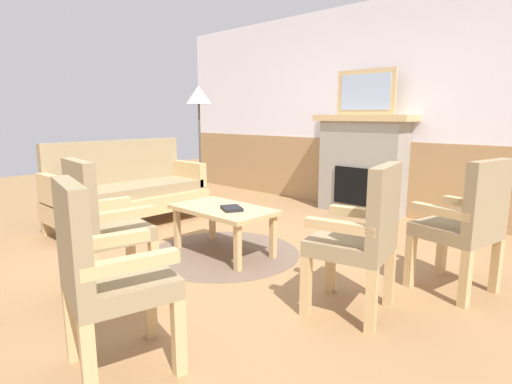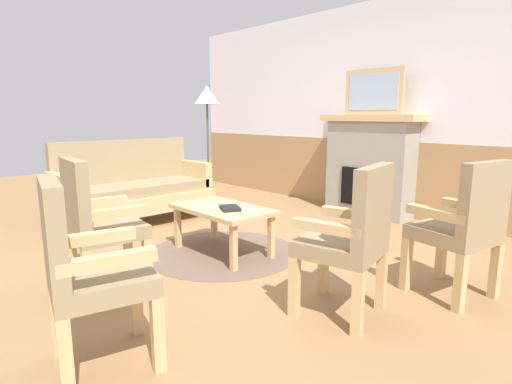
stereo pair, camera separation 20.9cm
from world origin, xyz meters
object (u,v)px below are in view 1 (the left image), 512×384
couch (128,191)px  floor_lamp_by_couch (199,102)px  book_on_table (232,208)px  armchair_front_center (101,222)px  coffee_table (223,213)px  armchair_by_window_left (466,221)px  fireplace (362,164)px  framed_picture (366,92)px  armchair_front_left (104,270)px  armchair_near_fireplace (362,233)px

couch → floor_lamp_by_couch: bearing=102.7°
book_on_table → armchair_front_center: bearing=-93.9°
coffee_table → armchair_front_center: armchair_front_center is taller
armchair_by_window_left → armchair_front_center: same height
couch → armchair_by_window_left: size_ratio=1.84×
fireplace → framed_picture: framed_picture is taller
coffee_table → book_on_table: bearing=-7.7°
framed_picture → armchair_front_left: 4.15m
armchair_front_center → floor_lamp_by_couch: (-1.93, 2.43, 0.91)m
armchair_by_window_left → armchair_front_left: 2.41m
armchair_front_center → armchair_front_left: bearing=-25.1°
couch → floor_lamp_by_couch: size_ratio=1.07×
armchair_by_window_left → armchair_front_center: bearing=-135.5°
couch → armchair_front_center: size_ratio=1.84×
fireplace → armchair_by_window_left: bearing=-43.8°
couch → armchair_near_fireplace: 3.10m
framed_picture → armchair_near_fireplace: size_ratio=0.82×
framed_picture → armchair_front_center: size_ratio=0.82×
armchair_front_left → armchair_front_center: size_ratio=1.00×
coffee_table → floor_lamp_by_couch: floor_lamp_by_couch is taller
fireplace → coffee_table: 2.35m
armchair_front_center → floor_lamp_by_couch: floor_lamp_by_couch is taller
armchair_by_window_left → fireplace: bearing=136.2°
coffee_table → framed_picture: bearing=87.7°
armchair_near_fireplace → armchair_front_left: size_ratio=1.00×
floor_lamp_by_couch → armchair_front_center: bearing=-51.5°
couch → book_on_table: size_ratio=8.65×
armchair_by_window_left → floor_lamp_by_couch: 3.93m
armchair_front_left → armchair_front_center: 0.97m
couch → coffee_table: bearing=3.0°
couch → fireplace: bearing=55.3°
couch → book_on_table: (1.71, 0.06, 0.06)m
coffee_table → armchair_by_window_left: size_ratio=0.98×
armchair_front_left → floor_lamp_by_couch: bearing=134.7°
fireplace → framed_picture: (0.00, 0.00, 0.91)m
armchair_by_window_left → floor_lamp_by_couch: (-3.77, 0.63, 0.91)m
fireplace → armchair_near_fireplace: fireplace is taller
framed_picture → armchair_front_left: bearing=-78.0°
book_on_table → floor_lamp_by_couch: 2.57m
fireplace → armchair_by_window_left: (1.79, -1.72, -0.11)m
fireplace → framed_picture: bearing=90.0°
armchair_near_fireplace → armchair_front_left: (-0.58, -1.42, 0.00)m
framed_picture → armchair_front_center: framed_picture is taller
framed_picture → armchair_by_window_left: 2.69m
coffee_table → couch: bearing=-177.0°
book_on_table → armchair_front_center: armchair_front_center is taller
fireplace → armchair_by_window_left: 2.49m
armchair_near_fireplace → armchair_by_window_left: bearing=64.6°
framed_picture → fireplace: bearing=-90.0°
fireplace → armchair_near_fireplace: size_ratio=1.33×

